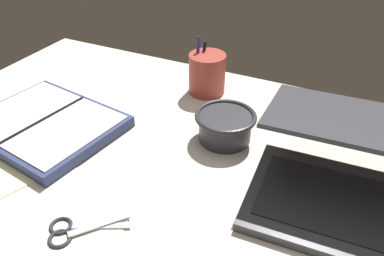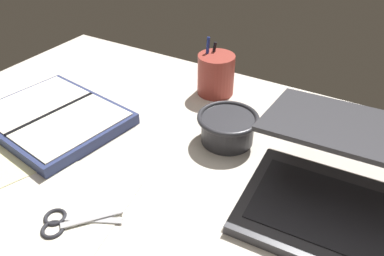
# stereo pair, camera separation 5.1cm
# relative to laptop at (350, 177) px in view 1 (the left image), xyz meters

# --- Properties ---
(desk_top) EXTENTS (1.40, 1.00, 0.02)m
(desk_top) POSITION_rel_laptop_xyz_m (-0.28, -0.12, -0.06)
(desk_top) COLOR beige
(desk_top) RESTS_ON ground
(laptop) EXTENTS (0.34, 0.34, 0.15)m
(laptop) POSITION_rel_laptop_xyz_m (0.00, 0.00, 0.00)
(laptop) COLOR #38383D
(laptop) RESTS_ON desk_top
(bowl) EXTENTS (0.13, 0.13, 0.06)m
(bowl) POSITION_rel_laptop_xyz_m (-0.26, 0.08, -0.02)
(bowl) COLOR #2D2D33
(bowl) RESTS_ON desk_top
(pen_cup) EXTENTS (0.09, 0.09, 0.15)m
(pen_cup) POSITION_rel_laptop_xyz_m (-0.38, 0.25, 0.00)
(pen_cup) COLOR #9E382D
(pen_cup) RESTS_ON desk_top
(planner) EXTENTS (0.35, 0.29, 0.03)m
(planner) POSITION_rel_laptop_xyz_m (-0.64, -0.07, -0.04)
(planner) COLOR navy
(planner) RESTS_ON desk_top
(scissors) EXTENTS (0.13, 0.11, 0.01)m
(scissors) POSITION_rel_laptop_xyz_m (-0.39, -0.27, -0.05)
(scissors) COLOR #B7B7BC
(scissors) RESTS_ON desk_top
(paper_sheet_front) EXTENTS (0.23, 0.32, 0.00)m
(paper_sheet_front) POSITION_rel_laptop_xyz_m (-0.40, -0.27, -0.05)
(paper_sheet_front) COLOR silver
(paper_sheet_front) RESTS_ON desk_top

